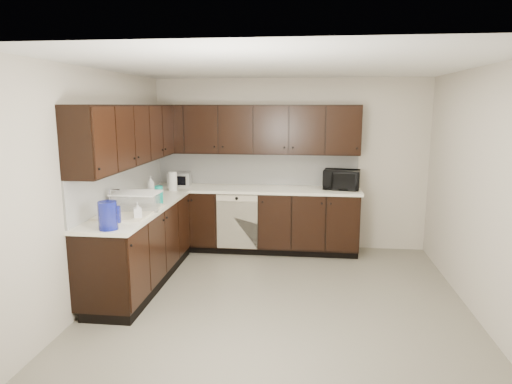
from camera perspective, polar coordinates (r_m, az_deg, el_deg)
floor at (r=5.20m, az=2.99°, el=-13.22°), size 4.00×4.00×0.00m
ceiling at (r=4.76m, az=3.29°, el=15.44°), size 4.00×4.00×0.00m
wall_back at (r=6.80m, az=4.20°, el=3.48°), size 4.00×0.02×2.50m
wall_left at (r=5.33m, az=-18.85°, el=0.90°), size 0.02×4.00×2.50m
wall_right at (r=5.11m, az=26.13°, el=-0.04°), size 0.02×4.00×2.50m
wall_front at (r=2.89m, az=0.58°, el=-6.61°), size 4.00×0.02×2.50m
lower_cabinets at (r=6.23m, az=-5.61°, el=-5.10°), size 3.00×2.80×0.90m
countertop at (r=6.10m, az=-5.72°, el=-0.53°), size 3.03×2.83×0.04m
backsplash at (r=6.31m, az=-7.22°, el=2.21°), size 3.00×2.80×0.48m
upper_cabinets at (r=6.11m, az=-6.55°, el=7.51°), size 3.00×2.80×0.70m
dishwasher at (r=6.42m, az=-2.39°, el=-3.33°), size 0.58×0.04×0.78m
sink at (r=5.27m, az=-15.52°, el=-3.13°), size 0.54×0.82×0.42m
microwave at (r=6.56m, az=10.63°, el=1.54°), size 0.54×0.41×0.28m
soap_bottle_a at (r=4.92m, az=-14.58°, el=-2.28°), size 0.11×0.11×0.18m
soap_bottle_b at (r=6.14m, az=-13.00°, el=0.73°), size 0.13×0.13×0.26m
toaster_oven at (r=6.80m, az=-9.55°, el=1.58°), size 0.34×0.27×0.20m
storage_bin at (r=5.37m, az=-14.66°, el=-1.13°), size 0.57×0.48×0.19m
blue_pitcher at (r=4.58m, az=-18.02°, el=-2.82°), size 0.23×0.23×0.27m
teal_tumbler at (r=5.62m, az=-12.05°, el=-0.36°), size 0.11×0.11×0.22m
paper_towel_roll at (r=6.46m, az=-10.36°, el=1.34°), size 0.14×0.14×0.26m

